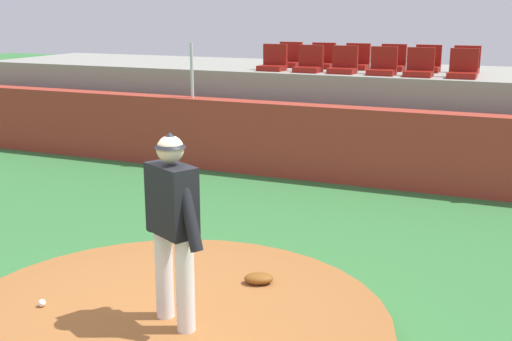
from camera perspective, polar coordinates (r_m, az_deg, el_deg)
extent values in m
plane|color=#327036|center=(6.23, -7.88, -14.46)|extent=(60.00, 60.00, 0.00)
cylinder|color=#93592B|center=(6.18, -7.91, -13.59)|extent=(4.15, 4.15, 0.21)
cylinder|color=silver|center=(5.99, -8.08, -8.93)|extent=(0.16, 0.16, 0.85)
cylinder|color=silver|center=(5.72, -6.25, -10.00)|extent=(0.16, 0.16, 0.85)
cube|color=black|center=(5.60, -7.41, -2.57)|extent=(0.54, 0.45, 0.61)
cylinder|color=black|center=(5.82, -8.73, -2.35)|extent=(0.33, 0.24, 0.69)
cylinder|color=black|center=(5.41, -5.97, -3.54)|extent=(0.34, 0.25, 0.68)
sphere|color=beige|center=(5.49, -7.56, 1.86)|extent=(0.24, 0.24, 0.24)
cone|color=black|center=(5.47, -7.59, 2.70)|extent=(0.36, 0.36, 0.13)
sphere|color=white|center=(6.59, -18.31, -11.01)|extent=(0.07, 0.07, 0.07)
ellipsoid|color=brown|center=(6.74, 0.24, -9.47)|extent=(0.35, 0.30, 0.11)
cube|color=#9D3427|center=(11.35, 7.79, 2.25)|extent=(17.88, 0.40, 1.33)
cylinder|color=silver|center=(12.27, -5.66, 8.75)|extent=(0.06, 0.06, 1.02)
cube|color=gray|center=(13.36, 10.28, 4.96)|extent=(17.15, 3.20, 1.79)
cube|color=maroon|center=(12.69, 1.40, 9.00)|extent=(0.48, 0.44, 0.10)
cube|color=maroon|center=(12.84, 1.71, 10.18)|extent=(0.48, 0.08, 0.40)
cube|color=maroon|center=(12.41, 4.58, 8.85)|extent=(0.48, 0.44, 0.10)
cube|color=maroon|center=(12.56, 4.87, 10.05)|extent=(0.48, 0.08, 0.40)
cube|color=maroon|center=(12.24, 7.59, 8.70)|extent=(0.48, 0.44, 0.10)
cube|color=maroon|center=(12.39, 7.85, 9.91)|extent=(0.48, 0.08, 0.40)
cube|color=maroon|center=(12.05, 10.98, 8.48)|extent=(0.48, 0.44, 0.10)
cube|color=maroon|center=(12.21, 11.22, 9.72)|extent=(0.48, 0.08, 0.40)
cube|color=maroon|center=(11.91, 14.09, 8.25)|extent=(0.48, 0.44, 0.10)
cube|color=maroon|center=(12.07, 14.30, 9.51)|extent=(0.48, 0.08, 0.40)
cube|color=maroon|center=(11.84, 17.66, 7.98)|extent=(0.48, 0.44, 0.10)
cube|color=maroon|center=(11.99, 17.84, 9.24)|extent=(0.48, 0.08, 0.40)
cube|color=maroon|center=(13.50, 2.83, 9.30)|extent=(0.48, 0.44, 0.10)
cube|color=maroon|center=(13.65, 3.11, 10.40)|extent=(0.48, 0.08, 0.40)
cube|color=maroon|center=(13.25, 5.74, 9.15)|extent=(0.48, 0.44, 0.10)
cube|color=maroon|center=(13.40, 6.00, 10.27)|extent=(0.48, 0.08, 0.40)
cube|color=maroon|center=(13.09, 8.74, 9.00)|extent=(0.48, 0.44, 0.10)
cube|color=maroon|center=(13.24, 8.98, 10.14)|extent=(0.48, 0.08, 0.40)
cube|color=maroon|center=(12.94, 11.83, 8.81)|extent=(0.48, 0.44, 0.10)
cube|color=maroon|center=(13.10, 12.04, 9.96)|extent=(0.48, 0.08, 0.40)
cube|color=maroon|center=(12.84, 14.75, 8.61)|extent=(0.48, 0.44, 0.10)
cube|color=maroon|center=(13.00, 14.94, 9.77)|extent=(0.48, 0.08, 0.40)
cube|color=maroon|center=(12.74, 17.92, 8.35)|extent=(0.48, 0.44, 0.10)
cube|color=maroon|center=(12.90, 18.08, 9.52)|extent=(0.48, 0.08, 0.40)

